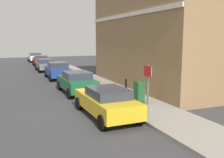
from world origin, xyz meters
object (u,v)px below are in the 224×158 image
object	(u,v)px
utility_cabinet	(139,93)
street_sign	(148,84)
car_blue	(58,70)
car_green	(77,82)
car_grey	(45,65)
car_red	(41,60)
car_yellow	(106,101)
car_white	(35,57)
bollard_near_cabinet	(126,87)

from	to	relation	value
utility_cabinet	street_sign	world-z (taller)	street_sign
car_blue	utility_cabinet	bearing A→B (deg)	-167.98
street_sign	car_green	bearing A→B (deg)	101.26
car_grey	car_red	world-z (taller)	car_red
car_grey	street_sign	distance (m)	19.67
car_green	car_blue	distance (m)	6.70
utility_cabinet	car_green	bearing A→B (deg)	117.87
car_yellow	car_green	bearing A→B (deg)	-1.76
utility_cabinet	car_yellow	bearing A→B (deg)	-152.42
car_grey	car_red	bearing A→B (deg)	-2.40
car_green	car_grey	xyz separation A→B (m)	(-0.25, 12.77, -0.04)
car_grey	car_white	distance (m)	12.32
car_yellow	car_green	xyz separation A→B (m)	(0.06, 5.57, 0.02)
bollard_near_cabinet	street_sign	world-z (taller)	street_sign
car_blue	car_grey	size ratio (longest dim) A/B	1.01
car_yellow	car_green	world-z (taller)	car_green
car_yellow	car_blue	distance (m)	12.27
car_red	utility_cabinet	bearing A→B (deg)	-173.21
car_white	bollard_near_cabinet	bearing A→B (deg)	-176.35
car_blue	street_sign	world-z (taller)	street_sign
car_green	car_blue	xyz separation A→B (m)	(-0.00, 6.70, 0.03)
car_green	bollard_near_cabinet	world-z (taller)	car_green
car_blue	bollard_near_cabinet	xyz separation A→B (m)	(2.40, -9.20, -0.08)
car_yellow	car_blue	size ratio (longest dim) A/B	1.09
car_blue	bollard_near_cabinet	world-z (taller)	car_blue
car_yellow	utility_cabinet	bearing A→B (deg)	-63.55
car_blue	car_white	size ratio (longest dim) A/B	1.02
car_white	street_sign	size ratio (longest dim) A/B	1.72
utility_cabinet	bollard_near_cabinet	xyz separation A→B (m)	(0.10, 1.84, 0.02)
car_yellow	car_white	size ratio (longest dim) A/B	1.11
car_yellow	car_blue	world-z (taller)	car_blue
car_blue	car_red	bearing A→B (deg)	0.54
utility_cabinet	bollard_near_cabinet	world-z (taller)	utility_cabinet
car_yellow	street_sign	distance (m)	2.10
utility_cabinet	car_grey	bearing A→B (deg)	98.47
car_blue	utility_cabinet	size ratio (longest dim) A/B	3.50
car_blue	street_sign	xyz separation A→B (m)	(1.36, -13.52, 0.88)
car_blue	car_white	distance (m)	18.38
car_grey	bollard_near_cabinet	size ratio (longest dim) A/B	3.83
car_red	bollard_near_cabinet	distance (m)	21.13
car_green	car_yellow	bearing A→B (deg)	178.44
car_red	utility_cabinet	distance (m)	22.94
car_white	car_red	bearing A→B (deg)	178.81
car_red	car_blue	bearing A→B (deg)	-178.82
car_red	car_white	distance (m)	6.60
utility_cabinet	street_sign	distance (m)	2.82
car_yellow	street_sign	size ratio (longest dim) A/B	1.92
bollard_near_cabinet	utility_cabinet	bearing A→B (deg)	-93.11
car_yellow	car_blue	xyz separation A→B (m)	(0.06, 12.27, 0.05)
car_white	car_green	bearing A→B (deg)	178.71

